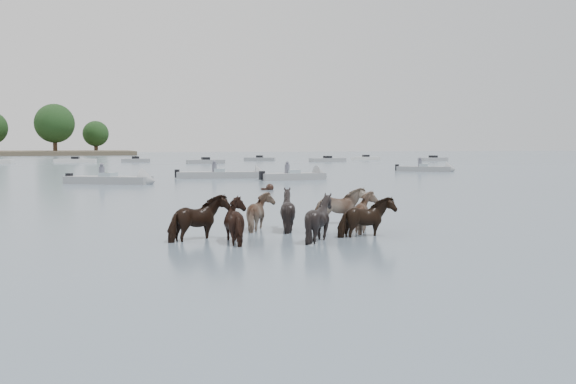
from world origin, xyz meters
name	(u,v)px	position (x,y,z in m)	size (l,w,h in m)	color
ground	(206,237)	(0.00, 0.00, 0.00)	(400.00, 400.00, 0.00)	#4A5C6B
pony_herd	(298,218)	(2.53, -0.33, 0.45)	(6.59, 4.09, 1.47)	black
swimming_pony	(269,188)	(6.73, 16.32, 0.10)	(0.72, 0.44, 0.44)	black
motorboat_b	(120,180)	(-0.74, 24.43, 0.22)	(5.94, 4.31, 1.92)	gray
motorboat_c	(231,175)	(7.62, 29.18, 0.22)	(6.97, 3.01, 1.92)	gray
motorboat_d	(302,176)	(11.98, 25.47, 0.23)	(5.25, 1.81, 1.92)	gray
motorboat_e	(432,169)	(28.06, 34.31, 0.23)	(5.36, 4.28, 1.92)	gray
distant_flotilla	(104,161)	(0.25, 75.62, 0.26)	(102.47, 24.09, 0.93)	silver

